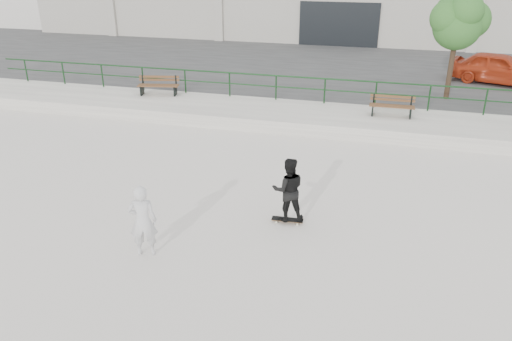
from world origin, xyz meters
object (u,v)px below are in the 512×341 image
(seated_skater, at_px, (143,221))
(standing_skater, at_px, (288,190))
(bench_left, at_px, (159,86))
(tree, at_px, (459,20))
(red_car, at_px, (499,68))
(bench_right, at_px, (392,106))
(skateboard, at_px, (287,220))

(seated_skater, bearing_deg, standing_skater, -159.56)
(bench_left, height_order, standing_skater, standing_skater)
(tree, relative_size, red_car, 1.01)
(bench_left, relative_size, tree, 0.43)
(bench_right, bearing_deg, red_car, 53.47)
(seated_skater, bearing_deg, bench_right, -134.37)
(bench_right, bearing_deg, skateboard, -106.43)
(bench_right, bearing_deg, bench_left, 176.75)
(bench_right, relative_size, seated_skater, 0.98)
(bench_left, distance_m, tree, 12.44)
(skateboard, bearing_deg, seated_skater, -145.00)
(red_car, bearing_deg, skateboard, 172.67)
(bench_left, distance_m, red_car, 15.41)
(bench_left, xyz_separation_m, bench_right, (9.65, -0.46, -0.02))
(skateboard, relative_size, standing_skater, 0.49)
(red_car, relative_size, seated_skater, 2.48)
(bench_left, xyz_separation_m, red_car, (14.25, 5.86, 0.32))
(standing_skater, relative_size, seated_skater, 0.97)
(red_car, relative_size, skateboard, 5.26)
(red_car, height_order, seated_skater, red_car)
(seated_skater, bearing_deg, red_car, -138.33)
(bench_right, xyz_separation_m, red_car, (4.60, 6.32, 0.34))
(bench_right, xyz_separation_m, seated_skater, (-5.02, -10.14, -0.04))
(skateboard, bearing_deg, standing_skater, 86.52)
(bench_left, height_order, seated_skater, seated_skater)
(bench_right, height_order, standing_skater, standing_skater)
(skateboard, relative_size, seated_skater, 0.47)
(bench_left, relative_size, skateboard, 2.26)
(tree, xyz_separation_m, red_car, (2.40, 3.28, -2.44))
(skateboard, distance_m, standing_skater, 0.83)
(tree, xyz_separation_m, seated_skater, (-7.22, -13.19, -2.82))
(standing_skater, xyz_separation_m, seated_skater, (-2.75, -2.19, -0.07))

